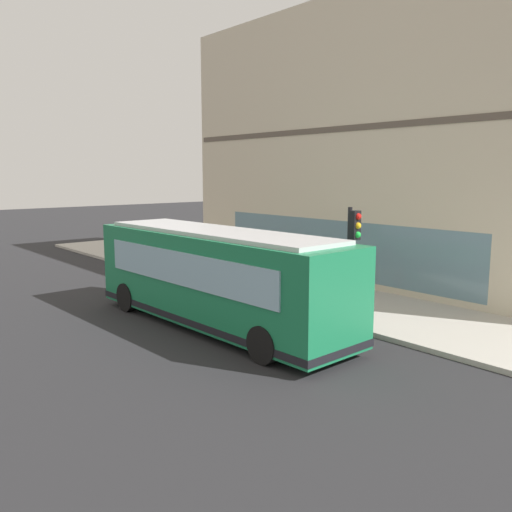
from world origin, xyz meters
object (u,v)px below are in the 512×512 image
fire_hydrant (355,286)px  pedestrian_near_building_entrance (305,261)px  city_bus_nearside (216,278)px  newspaper_vending_box (322,288)px  traffic_light_near_corner (353,243)px  pedestrian_walking_along_curb (278,252)px  pedestrian_near_hydrant (217,249)px

fire_hydrant → pedestrian_near_building_entrance: bearing=87.2°
city_bus_nearside → pedestrian_near_building_entrance: 6.71m
city_bus_nearside → newspaper_vending_box: (4.68, -0.16, -0.95)m
traffic_light_near_corner → pedestrian_near_building_entrance: bearing=58.5°
pedestrian_walking_along_curb → newspaper_vending_box: bearing=-115.6°
traffic_light_near_corner → newspaper_vending_box: (1.42, 2.53, -2.06)m
traffic_light_near_corner → pedestrian_near_hydrant: 10.48m
city_bus_nearside → newspaper_vending_box: city_bus_nearside is taller
city_bus_nearside → fire_hydrant: 6.27m
pedestrian_walking_along_curb → fire_hydrant: bearing=-99.3°
fire_hydrant → pedestrian_near_building_entrance: size_ratio=0.44×
traffic_light_near_corner → fire_hydrant: (2.91, 2.20, -2.15)m
pedestrian_near_building_entrance → pedestrian_near_hydrant: pedestrian_near_hydrant is taller
city_bus_nearside → newspaper_vending_box: bearing=-2.0°
pedestrian_near_building_entrance → pedestrian_near_hydrant: size_ratio=0.96×
pedestrian_near_hydrant → pedestrian_near_building_entrance: bearing=-80.9°
city_bus_nearside → traffic_light_near_corner: (3.26, -2.69, 1.11)m
fire_hydrant → pedestrian_walking_along_curb: pedestrian_walking_along_curb is taller
city_bus_nearside → pedestrian_near_hydrant: city_bus_nearside is taller
fire_hydrant → pedestrian_near_hydrant: (-0.69, 7.93, 0.65)m
pedestrian_walking_along_curb → pedestrian_near_hydrant: 3.12m
city_bus_nearside → pedestrian_near_hydrant: bearing=53.7°
traffic_light_near_corner → pedestrian_near_hydrant: size_ratio=2.05×
city_bus_nearside → pedestrian_near_building_entrance: (6.30, 2.26, -0.44)m
pedestrian_near_building_entrance → newspaper_vending_box: 2.96m
traffic_light_near_corner → newspaper_vending_box: bearing=60.8°
traffic_light_near_corner → pedestrian_near_building_entrance: traffic_light_near_corner is taller
traffic_light_near_corner → fire_hydrant: 4.23m
city_bus_nearside → fire_hydrant: bearing=-4.6°
fire_hydrant → newspaper_vending_box: newspaper_vending_box is taller
traffic_light_near_corner → newspaper_vending_box: traffic_light_near_corner is taller
city_bus_nearside → pedestrian_walking_along_curb: (7.02, 4.73, -0.37)m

